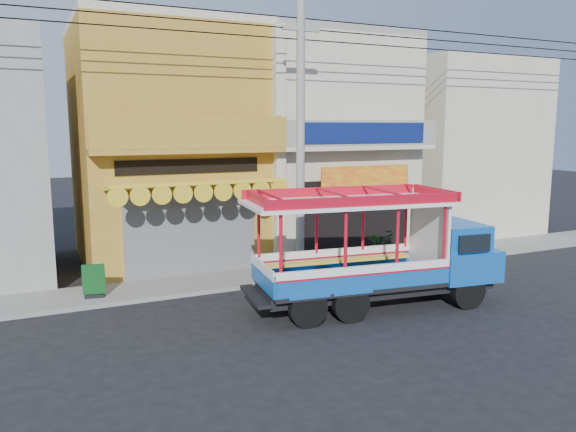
# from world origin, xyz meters

# --- Properties ---
(ground) EXTENTS (90.00, 90.00, 0.00)m
(ground) POSITION_xyz_m (0.00, 0.00, 0.00)
(ground) COLOR black
(ground) RESTS_ON ground
(sidewalk) EXTENTS (30.00, 2.00, 0.12)m
(sidewalk) POSITION_xyz_m (0.00, 4.00, 0.06)
(sidewalk) COLOR slate
(sidewalk) RESTS_ON ground
(shophouse_left) EXTENTS (6.00, 7.50, 8.24)m
(shophouse_left) POSITION_xyz_m (-4.00, 7.96, 4.11)
(shophouse_left) COLOR #AC7726
(shophouse_left) RESTS_ON ground
(shophouse_right) EXTENTS (6.00, 6.75, 8.24)m
(shophouse_right) POSITION_xyz_m (2.00, 7.96, 4.11)
(shophouse_right) COLOR beige
(shophouse_right) RESTS_ON ground
(party_pilaster) EXTENTS (0.35, 0.30, 8.00)m
(party_pilaster) POSITION_xyz_m (-1.00, 4.85, 4.00)
(party_pilaster) COLOR beige
(party_pilaster) RESTS_ON ground
(filler_building_right) EXTENTS (6.00, 6.00, 7.60)m
(filler_building_right) POSITION_xyz_m (9.00, 8.00, 3.80)
(filler_building_right) COLOR beige
(filler_building_right) RESTS_ON ground
(utility_pole) EXTENTS (28.00, 0.26, 9.00)m
(utility_pole) POSITION_xyz_m (-0.85, 3.30, 5.03)
(utility_pole) COLOR gray
(utility_pole) RESTS_ON ground
(songthaew_truck) EXTENTS (6.95, 3.00, 3.14)m
(songthaew_truck) POSITION_xyz_m (0.07, -0.04, 1.51)
(songthaew_truck) COLOR black
(songthaew_truck) RESTS_ON ground
(green_sign) EXTENTS (0.61, 0.36, 0.93)m
(green_sign) POSITION_xyz_m (-7.12, 3.71, 0.51)
(green_sign) COLOR black
(green_sign) RESTS_ON sidewalk
(potted_plant_a) EXTENTS (1.16, 1.07, 1.08)m
(potted_plant_a) POSITION_xyz_m (2.62, 4.17, 0.66)
(potted_plant_a) COLOR #235E1A
(potted_plant_a) RESTS_ON sidewalk
(potted_plant_b) EXTENTS (0.59, 0.62, 0.88)m
(potted_plant_b) POSITION_xyz_m (4.47, 4.39, 0.56)
(potted_plant_b) COLOR #235E1A
(potted_plant_b) RESTS_ON sidewalk
(potted_plant_c) EXTENTS (0.77, 0.77, 0.99)m
(potted_plant_c) POSITION_xyz_m (5.33, 4.09, 0.62)
(potted_plant_c) COLOR #235E1A
(potted_plant_c) RESTS_ON sidewalk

